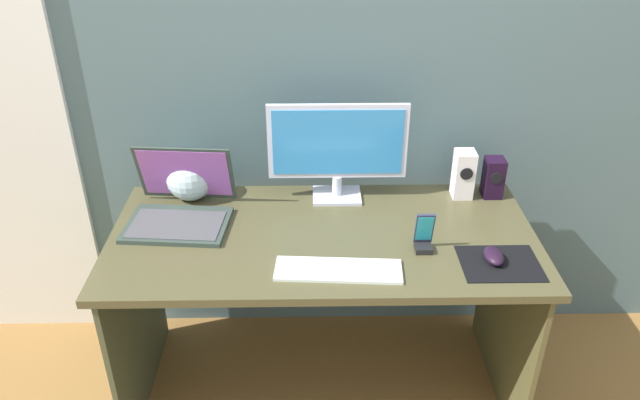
{
  "coord_description": "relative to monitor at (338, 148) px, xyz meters",
  "views": [
    {
      "loc": [
        -0.04,
        -1.75,
        1.86
      ],
      "look_at": [
        -0.01,
        -0.02,
        0.86
      ],
      "focal_mm": 34.39,
      "sensor_mm": 36.0,
      "label": 1
    }
  ],
  "objects": [
    {
      "name": "ground_plane",
      "position": [
        -0.06,
        -0.25,
        -0.92
      ],
      "size": [
        8.0,
        8.0,
        0.0
      ],
      "primitive_type": "plane",
      "color": "olive"
    },
    {
      "name": "wall_back",
      "position": [
        -0.06,
        0.17,
        0.33
      ],
      "size": [
        6.0,
        0.04,
        2.5
      ],
      "primitive_type": "cube",
      "color": "slate",
      "rests_on": "ground_plane"
    },
    {
      "name": "desk",
      "position": [
        -0.06,
        -0.25,
        -0.35
      ],
      "size": [
        1.45,
        0.7,
        0.72
      ],
      "color": "#4C482D",
      "rests_on": "ground_plane"
    },
    {
      "name": "monitor",
      "position": [
        0.0,
        0.0,
        0.0
      ],
      "size": [
        0.5,
        0.14,
        0.37
      ],
      "color": "silver",
      "rests_on": "desk"
    },
    {
      "name": "speaker_right",
      "position": [
        0.58,
        0.0,
        -0.13
      ],
      "size": [
        0.07,
        0.08,
        0.15
      ],
      "color": "black",
      "rests_on": "desk"
    },
    {
      "name": "speaker_near_monitor",
      "position": [
        0.47,
        0.0,
        -0.11
      ],
      "size": [
        0.07,
        0.08,
        0.18
      ],
      "color": "white",
      "rests_on": "desk"
    },
    {
      "name": "laptop",
      "position": [
        -0.56,
        -0.15,
        -0.15
      ],
      "size": [
        0.37,
        0.34,
        0.24
      ],
      "color": "#324139",
      "rests_on": "desk"
    },
    {
      "name": "fishbowl",
      "position": [
        -0.55,
        0.01,
        -0.12
      ],
      "size": [
        0.18,
        0.18,
        0.18
      ],
      "primitive_type": "sphere",
      "color": "silver",
      "rests_on": "desk"
    },
    {
      "name": "keyboard_external",
      "position": [
        -0.01,
        -0.47,
        -0.2
      ],
      "size": [
        0.4,
        0.15,
        0.01
      ],
      "primitive_type": "cube",
      "rotation": [
        0.0,
        0.0,
        -0.07
      ],
      "color": "white",
      "rests_on": "desk"
    },
    {
      "name": "mousepad",
      "position": [
        0.5,
        -0.44,
        -0.2
      ],
      "size": [
        0.25,
        0.2,
        0.0
      ],
      "primitive_type": "cube",
      "color": "black",
      "rests_on": "desk"
    },
    {
      "name": "mouse",
      "position": [
        0.48,
        -0.42,
        -0.18
      ],
      "size": [
        0.06,
        0.1,
        0.04
      ],
      "primitive_type": "ellipsoid",
      "rotation": [
        0.0,
        0.0,
        0.04
      ],
      "color": "black",
      "rests_on": "mousepad"
    },
    {
      "name": "phone_in_dock",
      "position": [
        0.27,
        -0.35,
        -0.16
      ],
      "size": [
        0.06,
        0.06,
        0.14
      ],
      "color": "black",
      "rests_on": "desk"
    }
  ]
}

